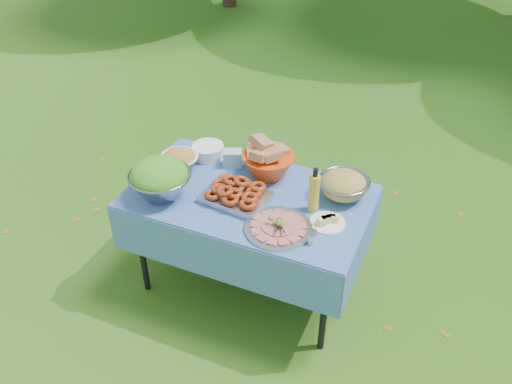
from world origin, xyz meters
TOP-DOWN VIEW (x-y plane):
  - ground at (0.00, 0.00)m, footprint 80.00×80.00m
  - picnic_table at (0.00, 0.00)m, footprint 1.46×0.86m
  - salad_bowl at (-0.48, -0.21)m, footprint 0.42×0.42m
  - pasta_bowl_white at (-0.53, 0.09)m, footprint 0.31×0.31m
  - plate_stack at (-0.43, 0.29)m, footprint 0.25×0.25m
  - wipes_box at (-0.23, 0.26)m, footprint 0.14×0.13m
  - sanitizer_bottle at (-0.14, 0.37)m, footprint 0.08×0.08m
  - bread_bowl at (0.03, 0.25)m, footprint 0.39×0.39m
  - pasta_bowl_steel at (0.53, 0.22)m, footprint 0.36×0.36m
  - fried_tray at (-0.05, -0.08)m, footprint 0.41×0.31m
  - charcuterie_platter at (0.29, -0.23)m, footprint 0.48×0.48m
  - oil_bottle at (0.41, 0.02)m, footprint 0.07×0.07m
  - cheese_plate at (0.52, -0.07)m, footprint 0.27×0.27m
  - shaker at (0.50, -0.26)m, footprint 0.06×0.06m

SIDE VIEW (x-z plane):
  - ground at x=0.00m, z-range 0.00..0.00m
  - picnic_table at x=0.00m, z-range 0.00..0.76m
  - cheese_plate at x=0.52m, z-range 0.76..0.82m
  - shaker at x=0.50m, z-range 0.76..0.84m
  - plate_stack at x=-0.43m, z-range 0.76..0.85m
  - charcuterie_platter at x=0.29m, z-range 0.76..0.85m
  - fried_tray at x=-0.05m, z-range 0.76..0.85m
  - wipes_box at x=-0.23m, z-range 0.76..0.87m
  - pasta_bowl_white at x=-0.53m, z-range 0.76..0.90m
  - pasta_bowl_steel at x=0.53m, z-range 0.76..0.92m
  - sanitizer_bottle at x=-0.14m, z-range 0.76..0.93m
  - bread_bowl at x=0.03m, z-range 0.76..0.99m
  - salad_bowl at x=-0.48m, z-range 0.76..1.01m
  - oil_bottle at x=0.41m, z-range 0.76..1.05m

